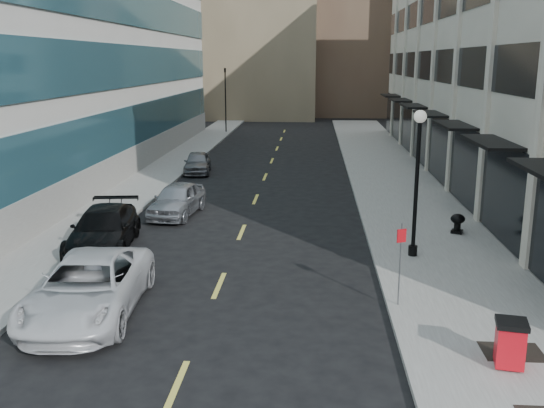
# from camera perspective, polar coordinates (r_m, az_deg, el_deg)

# --- Properties ---
(sidewalk_right) EXTENTS (5.00, 80.00, 0.15)m
(sidewalk_right) POSITION_cam_1_polar(r_m,az_deg,el_deg) (30.69, 12.52, 0.36)
(sidewalk_right) COLOR gray
(sidewalk_right) RESTS_ON ground
(sidewalk_left) EXTENTS (3.00, 80.00, 0.15)m
(sidewalk_left) POSITION_cam_1_polar(r_m,az_deg,el_deg) (31.75, -13.32, 0.75)
(sidewalk_left) COLOR gray
(sidewalk_left) RESTS_ON ground
(skyline_tan_near) EXTENTS (14.00, 18.00, 28.00)m
(skyline_tan_near) POSITION_cam_1_polar(r_m,az_deg,el_deg) (78.21, -1.19, 18.66)
(skyline_tan_near) COLOR #867558
(skyline_tan_near) RESTS_ON ground
(skyline_tan_far) EXTENTS (12.00, 14.00, 22.00)m
(skyline_tan_far) POSITION_cam_1_polar(r_m,az_deg,el_deg) (89.28, -7.25, 15.98)
(skyline_tan_far) COLOR #867558
(skyline_tan_far) RESTS_ON ground
(skyline_stone) EXTENTS (10.00, 14.00, 20.00)m
(skyline_stone) POSITION_cam_1_polar(r_m,az_deg,el_deg) (77.15, 15.80, 15.27)
(skyline_stone) COLOR beige
(skyline_stone) RESTS_ON ground
(grate_far) EXTENTS (1.40, 1.00, 0.01)m
(grate_far) POSITION_cam_1_polar(r_m,az_deg,el_deg) (15.69, 21.67, -12.80)
(grate_far) COLOR black
(grate_far) RESTS_ON sidewalk_right
(road_centerline) EXTENTS (0.15, 68.20, 0.01)m
(road_centerline) POSITION_cam_1_polar(r_m,az_deg,el_deg) (27.59, -2.15, -0.93)
(road_centerline) COLOR #D8CC4C
(road_centerline) RESTS_ON ground
(traffic_signal) EXTENTS (0.66, 0.66, 6.98)m
(traffic_signal) POSITION_cam_1_polar(r_m,az_deg,el_deg) (58.19, -4.44, 12.27)
(traffic_signal) COLOR black
(traffic_signal) RESTS_ON ground
(car_white_van) EXTENTS (2.99, 5.90, 1.60)m
(car_white_van) POSITION_cam_1_polar(r_m,az_deg,el_deg) (17.38, -16.89, -7.50)
(car_white_van) COLOR silver
(car_white_van) RESTS_ON ground
(car_black_pickup) EXTENTS (2.74, 5.44, 1.52)m
(car_black_pickup) POSITION_cam_1_polar(r_m,az_deg,el_deg) (23.14, -15.56, -2.31)
(car_black_pickup) COLOR black
(car_black_pickup) RESTS_ON ground
(car_silver_sedan) EXTENTS (2.18, 4.48, 1.47)m
(car_silver_sedan) POSITION_cam_1_polar(r_m,az_deg,el_deg) (27.48, -8.92, 0.42)
(car_silver_sedan) COLOR #969A9F
(car_silver_sedan) RESTS_ON ground
(car_grey_sedan) EXTENTS (1.98, 4.00, 1.31)m
(car_grey_sedan) POSITION_cam_1_polar(r_m,az_deg,el_deg) (37.77, -7.03, 3.89)
(car_grey_sedan) COLOR slate
(car_grey_sedan) RESTS_ON ground
(trash_bin) EXTENTS (0.79, 0.82, 1.10)m
(trash_bin) POSITION_cam_1_polar(r_m,az_deg,el_deg) (14.74, 21.51, -12.00)
(trash_bin) COLOR red
(trash_bin) RESTS_ON sidewalk_right
(lamppost) EXTENTS (0.43, 0.43, 5.18)m
(lamppost) POSITION_cam_1_polar(r_m,az_deg,el_deg) (21.17, 13.51, 3.14)
(lamppost) COLOR black
(lamppost) RESTS_ON sidewalk_right
(sign_post) EXTENTS (0.26, 0.14, 2.36)m
(sign_post) POSITION_cam_1_polar(r_m,az_deg,el_deg) (17.04, 12.01, -4.52)
(sign_post) COLOR slate
(sign_post) RESTS_ON sidewalk_right
(urn_planter) EXTENTS (0.56, 0.56, 0.77)m
(urn_planter) POSITION_cam_1_polar(r_m,az_deg,el_deg) (25.01, 17.07, -1.58)
(urn_planter) COLOR black
(urn_planter) RESTS_ON sidewalk_right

